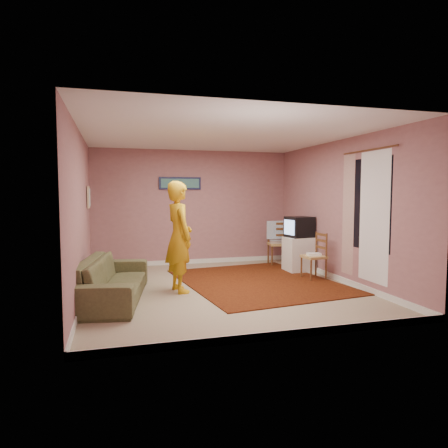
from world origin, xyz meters
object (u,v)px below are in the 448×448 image
object	(u,v)px
crt_tv	(299,227)
person	(179,237)
tv_cabinet	(299,254)
sofa	(112,279)
chair_b	(314,251)
chair_a	(278,239)

from	to	relation	value
crt_tv	person	xyz separation A→B (m)	(-2.67, -1.02, -0.02)
tv_cabinet	sofa	bearing A→B (deg)	-160.95
chair_b	sofa	world-z (taller)	chair_b
chair_a	sofa	distance (m)	4.26
crt_tv	person	world-z (taller)	person
crt_tv	chair_a	size ratio (longest dim) A/B	1.07
tv_cabinet	crt_tv	xyz separation A→B (m)	(-0.00, -0.00, 0.57)
tv_cabinet	crt_tv	size ratio (longest dim) A/B	1.28
tv_cabinet	chair_b	xyz separation A→B (m)	(-0.08, -0.77, 0.18)
tv_cabinet	sofa	world-z (taller)	tv_cabinet
chair_b	chair_a	bearing A→B (deg)	176.36
chair_a	chair_b	xyz separation A→B (m)	(0.02, -1.65, -0.05)
chair_a	sofa	xyz separation A→B (m)	(-3.66, -2.18, -0.27)
crt_tv	chair_b	xyz separation A→B (m)	(-0.07, -0.77, -0.39)
person	chair_b	bearing A→B (deg)	-95.87
sofa	crt_tv	bearing A→B (deg)	-61.28
tv_cabinet	sofa	size ratio (longest dim) A/B	0.32
chair_a	chair_b	distance (m)	1.65
crt_tv	chair_b	world-z (taller)	crt_tv
chair_a	sofa	bearing A→B (deg)	-141.47
crt_tv	sofa	world-z (taller)	crt_tv
chair_a	tv_cabinet	bearing A→B (deg)	-76.12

